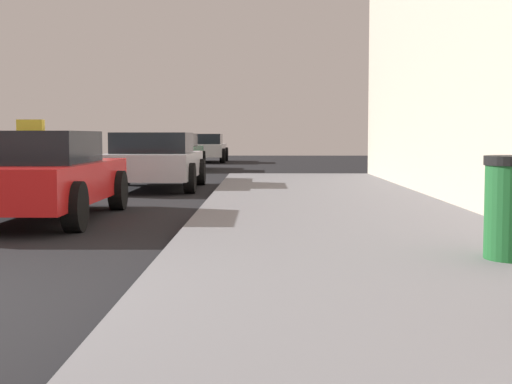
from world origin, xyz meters
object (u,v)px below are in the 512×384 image
object	(u,v)px
car_white	(204,148)
car_green	(174,151)
car_silver	(154,160)
car_red	(35,175)

from	to	relation	value
car_white	car_green	bearing A→B (deg)	-93.69
car_silver	car_white	bearing A→B (deg)	90.65
car_green	car_white	world-z (taller)	same
car_green	car_red	bearing A→B (deg)	-90.46
car_red	car_white	bearing A→B (deg)	88.49
car_silver	car_green	bearing A→B (deg)	94.11
car_white	car_red	bearing A→B (deg)	-91.51
car_red	car_white	world-z (taller)	car_red
car_silver	car_green	world-z (taller)	same
car_green	car_white	size ratio (longest dim) A/B	0.93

